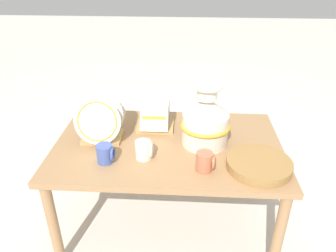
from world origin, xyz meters
The scene contains 9 objects.
ground_plane centered at (0.00, 0.00, 0.00)m, with size 14.00×14.00×0.00m, color beige.
display_table centered at (0.00, 0.00, 0.53)m, with size 1.27×0.80×0.59m.
ceramic_vase centered at (0.20, 0.02, 0.74)m, with size 0.28×0.28×0.36m.
dish_rack_round_plates centered at (-0.38, 0.01, 0.70)m, with size 0.26×0.23×0.27m.
dish_rack_square_plates centered at (-0.09, 0.18, 0.66)m, with size 0.22×0.20×0.18m.
wicker_charger_stack centered at (0.47, -0.21, 0.62)m, with size 0.33×0.33×0.04m.
mug_cream_glaze centered at (-0.11, -0.15, 0.64)m, with size 0.09×0.08×0.10m.
mug_terracotta_glaze centered at (0.20, -0.24, 0.64)m, with size 0.09×0.08×0.10m.
mug_cobalt_glaze centered at (-0.31, -0.20, 0.64)m, with size 0.09×0.08×0.10m.
Camera 1 is at (0.09, -1.57, 1.57)m, focal length 35.00 mm.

